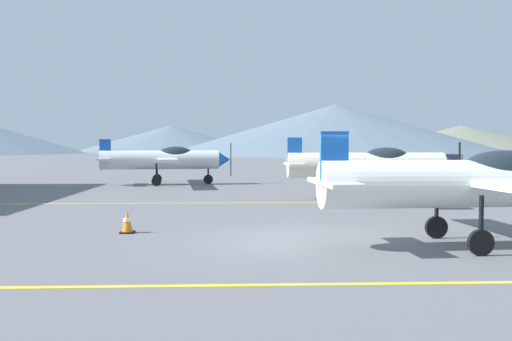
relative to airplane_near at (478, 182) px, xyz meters
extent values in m
plane|color=slate|center=(-3.80, 0.92, -1.45)|extent=(400.00, 400.00, 0.00)
cube|color=yellow|center=(-3.80, -3.31, -1.45)|extent=(80.00, 0.16, 0.01)
cube|color=yellow|center=(-3.80, 9.40, -1.45)|extent=(80.00, 0.16, 0.01)
cylinder|color=white|center=(-0.29, -0.02, -0.04)|extent=(6.67, 1.49, 1.07)
ellipsoid|color=#1E2833|center=(0.59, 0.04, 0.28)|extent=(2.00, 1.00, 0.88)
cube|color=white|center=(0.10, 0.01, 0.01)|extent=(1.61, 8.61, 0.16)
cube|color=white|center=(-3.30, -0.21, 0.01)|extent=(0.84, 2.57, 0.10)
cube|color=blue|center=(-3.30, -0.21, 0.54)|extent=(0.62, 0.16, 1.17)
cylinder|color=black|center=(-0.41, -1.10, -0.69)|extent=(0.10, 0.10, 0.98)
cylinder|color=black|center=(-0.41, -1.10, -1.18)|extent=(0.55, 0.15, 0.54)
cylinder|color=black|center=(-0.55, 1.04, -0.69)|extent=(0.10, 0.10, 0.98)
cylinder|color=black|center=(-0.55, 1.04, -1.18)|extent=(0.55, 0.15, 0.54)
cylinder|color=silver|center=(0.10, 11.02, -0.04)|extent=(6.63, 1.13, 1.07)
cone|color=blue|center=(3.75, 11.05, -0.04)|extent=(0.69, 0.92, 0.91)
cube|color=black|center=(4.14, 11.05, -0.04)|extent=(0.04, 0.12, 1.95)
ellipsoid|color=#1E2833|center=(0.98, 11.03, 0.28)|extent=(1.95, 0.89, 0.88)
cube|color=silver|center=(0.49, 11.02, 0.01)|extent=(1.15, 8.57, 0.16)
cube|color=silver|center=(-2.91, 10.99, 0.01)|extent=(0.70, 2.54, 0.10)
cube|color=blue|center=(-2.91, 10.99, 0.54)|extent=(0.61, 0.12, 1.17)
cylinder|color=black|center=(2.83, 11.04, -0.69)|extent=(0.10, 0.10, 0.98)
cylinder|color=black|center=(2.83, 11.04, -1.18)|extent=(0.55, 0.12, 0.54)
cylinder|color=black|center=(-0.08, 9.95, -0.69)|extent=(0.10, 0.10, 0.98)
cylinder|color=black|center=(-0.08, 9.95, -1.18)|extent=(0.55, 0.12, 0.54)
cylinder|color=black|center=(-0.10, 12.09, -0.69)|extent=(0.10, 0.10, 0.98)
cylinder|color=black|center=(-0.10, 12.09, -1.18)|extent=(0.55, 0.12, 0.54)
cylinder|color=silver|center=(-9.63, 19.51, -0.04)|extent=(6.70, 1.85, 1.07)
cone|color=blue|center=(-6.00, 19.94, -0.04)|extent=(0.78, 0.98, 0.91)
cube|color=black|center=(-5.62, 19.99, -0.04)|extent=(0.05, 0.12, 1.95)
ellipsoid|color=#1E2833|center=(-8.76, 19.61, 0.28)|extent=(2.04, 1.10, 0.88)
cube|color=silver|center=(-9.24, 19.55, 0.01)|extent=(2.08, 8.63, 0.16)
cube|color=silver|center=(-12.62, 19.15, 0.01)|extent=(0.98, 2.59, 0.10)
cube|color=blue|center=(-12.62, 19.15, 0.54)|extent=(0.62, 0.19, 1.17)
cylinder|color=black|center=(-6.92, 19.83, -0.69)|extent=(0.10, 0.10, 0.98)
cylinder|color=black|center=(-6.92, 19.83, -1.18)|extent=(0.55, 0.18, 0.54)
cylinder|color=black|center=(-9.69, 18.42, -0.69)|extent=(0.10, 0.10, 0.98)
cylinder|color=black|center=(-9.69, 18.42, -1.18)|extent=(0.55, 0.18, 0.54)
cylinder|color=black|center=(-9.95, 20.55, -0.69)|extent=(0.10, 0.10, 0.98)
cylinder|color=black|center=(-9.95, 20.55, -1.18)|extent=(0.55, 0.18, 0.54)
cube|color=black|center=(9.64, 26.09, -0.76)|extent=(3.66, 4.63, 0.75)
cube|color=black|center=(9.57, 25.96, -0.11)|extent=(2.56, 2.87, 0.55)
cylinder|color=black|center=(11.12, 26.89, -1.13)|extent=(0.50, 0.67, 0.64)
cylinder|color=black|center=(9.55, 27.77, -1.13)|extent=(0.50, 0.67, 0.64)
cylinder|color=black|center=(9.74, 24.41, -1.13)|extent=(0.50, 0.67, 0.64)
cylinder|color=black|center=(8.17, 25.29, -1.13)|extent=(0.50, 0.67, 0.64)
cube|color=black|center=(-8.24, 2.19, -1.43)|extent=(0.36, 0.36, 0.04)
cone|color=orange|center=(-8.24, 2.19, -1.14)|extent=(0.29, 0.29, 0.55)
cylinder|color=white|center=(-8.24, 2.19, -1.11)|extent=(0.20, 0.20, 0.08)
cone|color=slate|center=(-23.75, 152.93, 2.44)|extent=(55.29, 55.29, 7.79)
cone|color=slate|center=(18.31, 116.26, 4.30)|extent=(78.42, 78.42, 11.51)
cone|color=slate|center=(63.45, 153.35, 2.52)|extent=(64.45, 64.45, 7.95)
camera|label=1|loc=(-5.51, -12.27, 0.85)|focal=39.13mm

